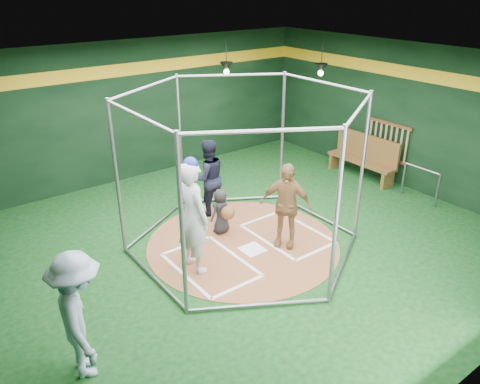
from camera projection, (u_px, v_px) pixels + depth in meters
room_shell at (243, 161)px, 8.58m from camera, size 10.10×9.10×3.53m
clay_disc at (243, 244)px, 9.31m from camera, size 3.80×3.80×0.01m
home_plate at (252, 249)px, 9.09m from camera, size 0.43×0.43×0.01m
batter_box_left at (210, 265)px, 8.60m from camera, size 1.17×1.77×0.01m
batter_box_right at (287, 234)px, 9.64m from camera, size 1.17×1.77×0.01m
batting_cage at (243, 174)px, 8.68m from camera, size 4.05×4.67×3.00m
bat_rack at (388, 141)px, 11.86m from camera, size 0.07×1.25×0.98m
pendant_lamp_near at (226, 67)px, 11.98m from camera, size 0.34×0.34×0.90m
pendant_lamp_far at (321, 68)px, 11.81m from camera, size 0.34×0.34×0.90m
batter_figure at (193, 216)px, 8.10m from camera, size 0.52×0.77×2.14m
visitor_leopard at (286, 205)px, 8.93m from camera, size 0.94×1.05×1.71m
catcher_figure at (222, 211)px, 9.50m from camera, size 0.52×0.58×0.96m
umpire at (208, 177)px, 10.17m from camera, size 0.93×0.78×1.72m
bystander_blue at (79, 316)px, 5.95m from camera, size 0.89×1.28×1.82m
dugout_bench at (364, 156)px, 12.23m from camera, size 0.46×1.95×1.14m
steel_railing at (421, 179)px, 10.92m from camera, size 0.05×0.96×0.82m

